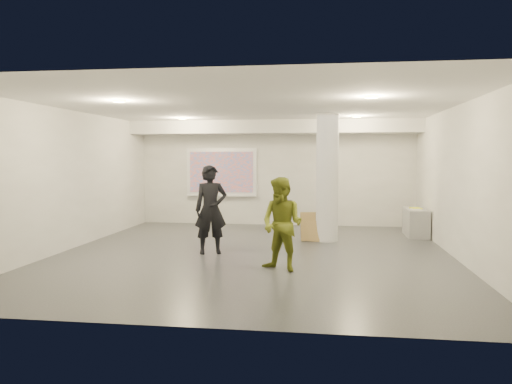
# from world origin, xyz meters

# --- Properties ---
(floor) EXTENTS (8.00, 9.00, 0.01)m
(floor) POSITION_xyz_m (0.00, 0.00, 0.00)
(floor) COLOR #35383D
(floor) RESTS_ON ground
(ceiling) EXTENTS (8.00, 9.00, 0.01)m
(ceiling) POSITION_xyz_m (0.00, 0.00, 3.00)
(ceiling) COLOR white
(ceiling) RESTS_ON floor
(wall_back) EXTENTS (8.00, 0.01, 3.00)m
(wall_back) POSITION_xyz_m (0.00, 4.50, 1.50)
(wall_back) COLOR silver
(wall_back) RESTS_ON floor
(wall_front) EXTENTS (8.00, 0.01, 3.00)m
(wall_front) POSITION_xyz_m (0.00, -4.50, 1.50)
(wall_front) COLOR silver
(wall_front) RESTS_ON floor
(wall_left) EXTENTS (0.01, 9.00, 3.00)m
(wall_left) POSITION_xyz_m (-4.00, 0.00, 1.50)
(wall_left) COLOR silver
(wall_left) RESTS_ON floor
(wall_right) EXTENTS (0.01, 9.00, 3.00)m
(wall_right) POSITION_xyz_m (4.00, 0.00, 1.50)
(wall_right) COLOR silver
(wall_right) RESTS_ON floor
(soffit_band) EXTENTS (8.00, 1.10, 0.36)m
(soffit_band) POSITION_xyz_m (0.00, 3.95, 2.82)
(soffit_band) COLOR silver
(soffit_band) RESTS_ON ceiling
(downlight_nw) EXTENTS (0.22, 0.22, 0.02)m
(downlight_nw) POSITION_xyz_m (-2.20, 2.50, 2.98)
(downlight_nw) COLOR #EEE478
(downlight_nw) RESTS_ON ceiling
(downlight_ne) EXTENTS (0.22, 0.22, 0.02)m
(downlight_ne) POSITION_xyz_m (2.20, 2.50, 2.98)
(downlight_ne) COLOR #EEE478
(downlight_ne) RESTS_ON ceiling
(downlight_sw) EXTENTS (0.22, 0.22, 0.02)m
(downlight_sw) POSITION_xyz_m (-2.20, -1.50, 2.98)
(downlight_sw) COLOR #EEE478
(downlight_sw) RESTS_ON ceiling
(downlight_se) EXTENTS (0.22, 0.22, 0.02)m
(downlight_se) POSITION_xyz_m (2.20, -1.50, 2.98)
(downlight_se) COLOR #EEE478
(downlight_se) RESTS_ON ceiling
(column) EXTENTS (0.52, 0.52, 3.00)m
(column) POSITION_xyz_m (1.50, 1.80, 1.50)
(column) COLOR silver
(column) RESTS_ON floor
(projection_screen) EXTENTS (2.10, 0.13, 1.42)m
(projection_screen) POSITION_xyz_m (-1.60, 4.45, 1.53)
(projection_screen) COLOR white
(projection_screen) RESTS_ON wall_back
(credenza) EXTENTS (0.50, 1.19, 0.70)m
(credenza) POSITION_xyz_m (3.72, 2.84, 0.35)
(credenza) COLOR gray
(credenza) RESTS_ON floor
(papers_stack) EXTENTS (0.25, 0.32, 0.02)m
(papers_stack) POSITION_xyz_m (3.67, 2.56, 0.70)
(papers_stack) COLOR white
(papers_stack) RESTS_ON credenza
(postit_pad) EXTENTS (0.27, 0.34, 0.03)m
(postit_pad) POSITION_xyz_m (3.70, 2.79, 0.71)
(postit_pad) COLOR #F0FF20
(postit_pad) RESTS_ON credenza
(cardboard_back) EXTENTS (0.66, 0.35, 0.68)m
(cardboard_back) POSITION_xyz_m (1.19, 1.81, 0.34)
(cardboard_back) COLOR olive
(cardboard_back) RESTS_ON floor
(cardboard_front) EXTENTS (0.47, 0.26, 0.49)m
(cardboard_front) POSITION_xyz_m (1.14, 1.72, 0.24)
(cardboard_front) COLOR olive
(cardboard_front) RESTS_ON floor
(woman) EXTENTS (0.78, 0.65, 1.82)m
(woman) POSITION_xyz_m (-0.87, -0.06, 0.91)
(woman) COLOR black
(woman) RESTS_ON floor
(man) EXTENTS (0.99, 0.91, 1.64)m
(man) POSITION_xyz_m (0.72, -1.44, 0.82)
(man) COLOR olive
(man) RESTS_ON floor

